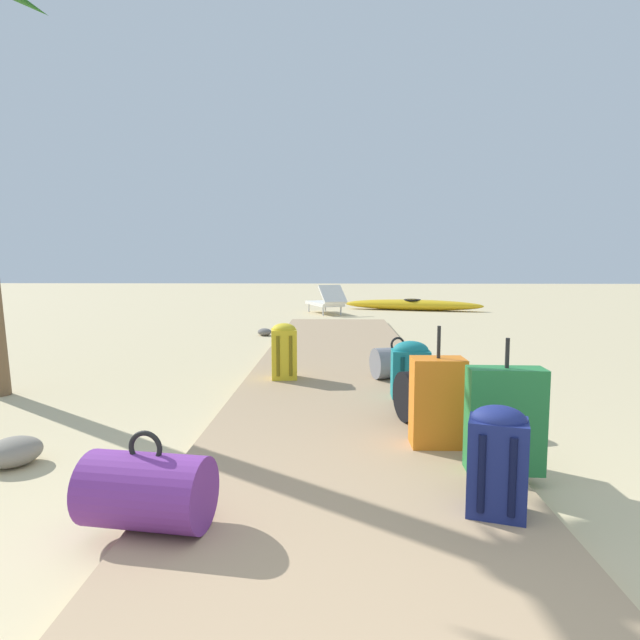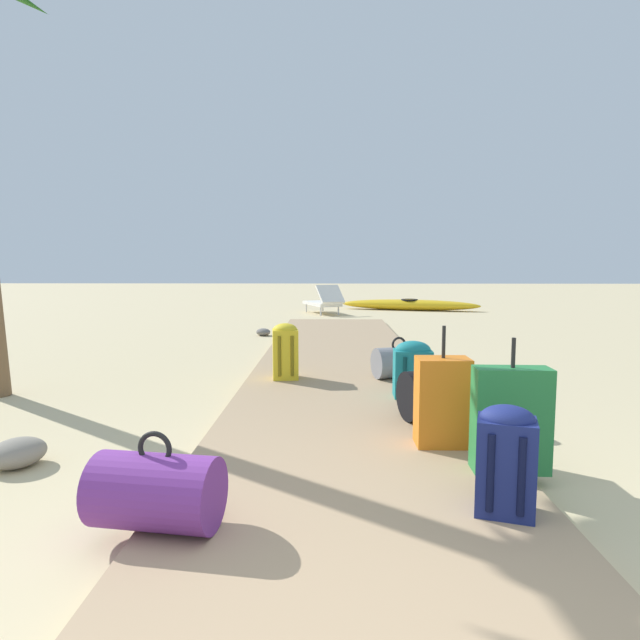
{
  "view_description": "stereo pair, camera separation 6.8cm",
  "coord_description": "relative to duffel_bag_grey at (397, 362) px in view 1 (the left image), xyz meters",
  "views": [
    {
      "loc": [
        -0.06,
        -1.36,
        1.29
      ],
      "look_at": [
        -0.26,
        5.61,
        0.55
      ],
      "focal_mm": 29.49,
      "sensor_mm": 36.0,
      "label": 1
    },
    {
      "loc": [
        -0.12,
        -1.36,
        1.29
      ],
      "look_at": [
        -0.26,
        5.61,
        0.55
      ],
      "focal_mm": 29.49,
      "sensor_mm": 36.0,
      "label": 2
    }
  ],
  "objects": [
    {
      "name": "suitcase_orange",
      "position": [
        0.02,
        -2.1,
        0.13
      ],
      "size": [
        0.35,
        0.23,
        0.81
      ],
      "color": "orange",
      "rests_on": "boardwalk"
    },
    {
      "name": "duffel_bag_purple",
      "position": [
        -1.53,
        -3.26,
        0.01
      ],
      "size": [
        0.61,
        0.43,
        0.46
      ],
      "color": "#6B2D84",
      "rests_on": "boardwalk"
    },
    {
      "name": "backpack_yellow",
      "position": [
        -1.21,
        -0.06,
        0.14
      ],
      "size": [
        0.29,
        0.3,
        0.59
      ],
      "color": "gold",
      "rests_on": "boardwalk"
    },
    {
      "name": "duffel_bag_black",
      "position": [
        0.13,
        -1.51,
        0.03
      ],
      "size": [
        0.65,
        0.53,
        0.5
      ],
      "color": "black",
      "rests_on": "boardwalk"
    },
    {
      "name": "boardwalk",
      "position": [
        -0.61,
        0.91,
        -0.21
      ],
      "size": [
        2.03,
        10.2,
        0.08
      ],
      "primitive_type": "cube",
      "color": "tan",
      "rests_on": "ground"
    },
    {
      "name": "suitcase_green",
      "position": [
        0.32,
        -2.55,
        0.14
      ],
      "size": [
        0.44,
        0.19,
        0.79
      ],
      "color": "#237538",
      "rests_on": "boardwalk"
    },
    {
      "name": "backpack_navy",
      "position": [
        0.12,
        -3.08,
        0.12
      ],
      "size": [
        0.32,
        0.29,
        0.54
      ],
      "color": "navy",
      "rests_on": "boardwalk"
    },
    {
      "name": "kayak",
      "position": [
        1.5,
        9.28,
        -0.09
      ],
      "size": [
        3.91,
        1.59,
        0.31
      ],
      "color": "gold",
      "rests_on": "ground"
    },
    {
      "name": "lounge_chair",
      "position": [
        -0.9,
        8.1,
        0.08
      ],
      "size": [
        1.13,
        1.67,
        0.77
      ],
      "color": "white",
      "rests_on": "ground"
    },
    {
      "name": "backpack_teal",
      "position": [
        0.02,
        -0.82,
        0.11
      ],
      "size": [
        0.34,
        0.26,
        0.52
      ],
      "color": "#197A7F",
      "rests_on": "boardwalk"
    },
    {
      "name": "ground_plane",
      "position": [
        -0.61,
        -0.11,
        -0.25
      ],
      "size": [
        60.0,
        60.0,
        0.0
      ],
      "primitive_type": "plane",
      "color": "#CCB789"
    },
    {
      "name": "rock_left_near",
      "position": [
        -1.95,
        3.88,
        -0.18
      ],
      "size": [
        0.36,
        0.36,
        0.13
      ],
      "primitive_type": "ellipsoid",
      "rotation": [
        0.0,
        0.0,
        0.85
      ],
      "color": "slate",
      "rests_on": "ground"
    },
    {
      "name": "duffel_bag_grey",
      "position": [
        0.0,
        0.0,
        0.0
      ],
      "size": [
        0.59,
        0.47,
        0.44
      ],
      "color": "slate",
      "rests_on": "boardwalk"
    },
    {
      "name": "rock_left_mid",
      "position": [
        -2.73,
        -2.35,
        -0.16
      ],
      "size": [
        0.44,
        0.46,
        0.18
      ],
      "primitive_type": "ellipsoid",
      "rotation": [
        0.0,
        0.0,
        1.03
      ],
      "color": "gray",
      "rests_on": "ground"
    }
  ]
}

